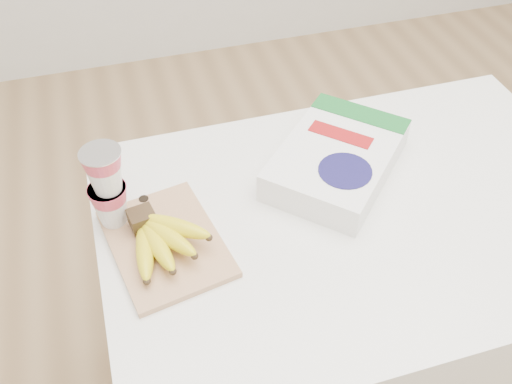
% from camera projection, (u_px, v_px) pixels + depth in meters
% --- Properties ---
extents(table, '(1.06, 0.70, 0.79)m').
position_uv_depth(table, '(342.00, 317.00, 1.43)').
color(table, white).
rests_on(table, ground).
extents(cutting_board, '(0.24, 0.30, 0.01)m').
position_uv_depth(cutting_board, '(166.00, 243.00, 1.08)').
color(cutting_board, tan).
rests_on(cutting_board, table).
extents(bananas, '(0.15, 0.17, 0.06)m').
position_uv_depth(bananas, '(160.00, 238.00, 1.05)').
color(bananas, '#382816').
rests_on(bananas, cutting_board).
extents(yogurt_stack, '(0.08, 0.08, 0.18)m').
position_uv_depth(yogurt_stack, '(107.00, 185.00, 1.05)').
color(yogurt_stack, white).
rests_on(yogurt_stack, cutting_board).
extents(cereal_box, '(0.38, 0.38, 0.07)m').
position_uv_depth(cereal_box, '(337.00, 159.00, 1.21)').
color(cereal_box, white).
rests_on(cereal_box, table).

